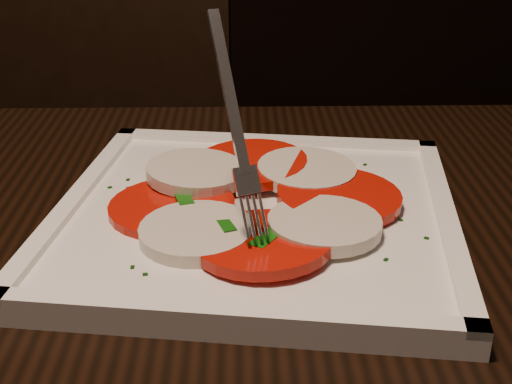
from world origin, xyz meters
TOP-DOWN VIEW (x-y plane):
  - chair at (0.00, 0.87)m, footprint 0.48×0.48m
  - plate at (0.19, 0.30)m, footprint 0.37×0.37m
  - caprese_salad at (0.19, 0.30)m, footprint 0.24×0.23m
  - fork at (0.17, 0.27)m, footprint 0.05×0.09m

SIDE VIEW (x-z plane):
  - chair at x=0.00m, z-range 0.07..1.00m
  - plate at x=0.19m, z-range 0.75..0.76m
  - caprese_salad at x=0.19m, z-range 0.76..0.79m
  - fork at x=0.17m, z-range 0.78..0.92m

